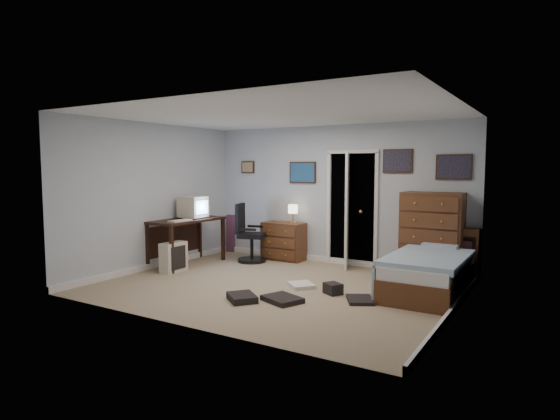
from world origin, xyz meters
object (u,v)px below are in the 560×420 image
object	(u,v)px
office_chair	(249,239)
low_dresser	(284,241)
tall_dresser	(432,235)
bed	(428,273)
computer_desk	(183,229)

from	to	relation	value
office_chair	low_dresser	size ratio (longest dim) A/B	1.36
office_chair	tall_dresser	bearing A→B (deg)	-8.74
office_chair	bed	size ratio (longest dim) A/B	0.59
low_dresser	tall_dresser	world-z (taller)	tall_dresser
office_chair	low_dresser	xyz separation A→B (m)	(0.46, 0.49, -0.06)
low_dresser	bed	bearing A→B (deg)	-18.66
tall_dresser	low_dresser	bearing A→B (deg)	178.32
office_chair	low_dresser	distance (m)	0.68
computer_desk	bed	bearing A→B (deg)	4.00
office_chair	tall_dresser	distance (m)	3.25
computer_desk	low_dresser	bearing A→B (deg)	43.63
computer_desk	office_chair	distance (m)	1.21
tall_dresser	bed	distance (m)	1.07
bed	tall_dresser	bearing A→B (deg)	100.63
tall_dresser	computer_desk	bearing A→B (deg)	-164.12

